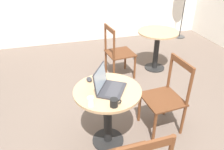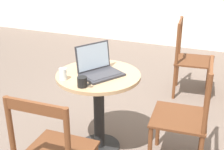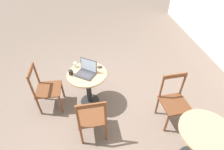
{
  "view_description": "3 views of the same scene",
  "coord_description": "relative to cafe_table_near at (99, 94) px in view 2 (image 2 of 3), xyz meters",
  "views": [
    {
      "loc": [
        -0.56,
        -1.91,
        2.01
      ],
      "look_at": [
        0.05,
        0.27,
        0.69
      ],
      "focal_mm": 35.0,
      "sensor_mm": 36.0,
      "label": 1
    },
    {
      "loc": [
        0.91,
        -2.29,
        1.75
      ],
      "look_at": [
        -0.06,
        0.11,
        0.65
      ],
      "focal_mm": 50.0,
      "sensor_mm": 36.0,
      "label": 2
    },
    {
      "loc": [
        2.34,
        0.09,
        2.69
      ],
      "look_at": [
        -0.05,
        0.34,
        0.7
      ],
      "focal_mm": 28.0,
      "sensor_mm": 36.0,
      "label": 3
    }
  ],
  "objects": [
    {
      "name": "ground_plane",
      "position": [
        0.1,
        0.1,
        -0.55
      ],
      "size": [
        16.0,
        16.0,
        0.0
      ],
      "primitive_type": "plane",
      "color": "#66564C"
    },
    {
      "name": "cafe_table_near",
      "position": [
        0.0,
        0.0,
        0.0
      ],
      "size": [
        0.71,
        0.71,
        0.74
      ],
      "color": "black",
      "rests_on": "ground_plane"
    },
    {
      "name": "chair_near_right",
      "position": [
        0.74,
        0.06,
        -0.09
      ],
      "size": [
        0.47,
        0.47,
        0.93
      ],
      "color": "brown",
      "rests_on": "ground_plane"
    },
    {
      "name": "chair_mid_left",
      "position": [
        0.56,
        1.45,
        -0.09
      ],
      "size": [
        0.49,
        0.49,
        0.93
      ],
      "color": "brown",
      "rests_on": "ground_plane"
    },
    {
      "name": "laptop",
      "position": [
        0.01,
        -0.01,
        0.24
      ],
      "size": [
        0.4,
        0.42,
        0.25
      ],
      "color": "#2D2D33",
      "rests_on": "cafe_table_near"
    },
    {
      "name": "mouse",
      "position": [
        -0.15,
        0.23,
        0.2
      ],
      "size": [
        0.06,
        0.1,
        0.03
      ],
      "color": "#2D2D33",
      "rests_on": "cafe_table_near"
    },
    {
      "name": "mug",
      "position": [
        -0.01,
        -0.28,
        0.23
      ],
      "size": [
        0.11,
        0.08,
        0.08
      ],
      "color": "black",
      "rests_on": "cafe_table_near"
    },
    {
      "name": "drinking_glass",
      "position": [
        -0.21,
        -0.21,
        0.24
      ],
      "size": [
        0.06,
        0.06,
        0.09
      ],
      "color": "silver",
      "rests_on": "cafe_table_near"
    }
  ]
}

